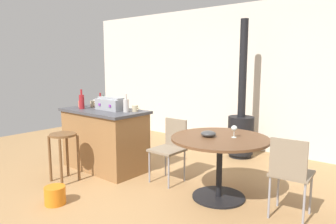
% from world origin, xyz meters
% --- Properties ---
extents(ground_plane, '(8.80, 8.80, 0.00)m').
position_xyz_m(ground_plane, '(0.00, 0.00, 0.00)').
color(ground_plane, '#A37A4C').
extents(back_wall, '(8.00, 0.10, 2.70)m').
position_xyz_m(back_wall, '(0.00, 2.77, 1.35)').
color(back_wall, beige).
rests_on(back_wall, ground_plane).
extents(kitchen_island, '(1.34, 0.72, 0.92)m').
position_xyz_m(kitchen_island, '(-0.97, 0.24, 0.46)').
color(kitchen_island, olive).
rests_on(kitchen_island, ground_plane).
extents(wooden_stool, '(0.36, 0.36, 0.67)m').
position_xyz_m(wooden_stool, '(-0.99, -0.46, 0.50)').
color(wooden_stool, brown).
rests_on(wooden_stool, ground_plane).
extents(dining_table, '(1.15, 1.15, 0.75)m').
position_xyz_m(dining_table, '(0.93, 0.42, 0.58)').
color(dining_table, black).
rests_on(dining_table, ground_plane).
extents(folding_chair_near, '(0.44, 0.44, 0.88)m').
position_xyz_m(folding_chair_near, '(1.76, 0.43, 0.52)').
color(folding_chair_near, '#7F705B').
rests_on(folding_chair_near, ground_plane).
extents(folding_chair_far, '(0.40, 0.40, 0.85)m').
position_xyz_m(folding_chair_far, '(0.12, 0.49, 0.50)').
color(folding_chair_far, '#7F705B').
rests_on(folding_chair_far, ground_plane).
extents(wood_stove, '(0.44, 0.45, 2.33)m').
position_xyz_m(wood_stove, '(0.34, 2.13, 0.56)').
color(wood_stove, black).
rests_on(wood_stove, ground_plane).
extents(toolbox, '(0.47, 0.24, 0.19)m').
position_xyz_m(toolbox, '(-0.87, 0.29, 1.01)').
color(toolbox, gray).
rests_on(toolbox, kitchen_island).
extents(bottle_0, '(0.08, 0.08, 0.25)m').
position_xyz_m(bottle_0, '(-0.54, 0.29, 1.02)').
color(bottle_0, '#B7B2AD').
rests_on(bottle_0, kitchen_island).
extents(bottle_1, '(0.07, 0.07, 0.23)m').
position_xyz_m(bottle_1, '(-1.25, 0.39, 1.01)').
color(bottle_1, maroon).
rests_on(bottle_1, kitchen_island).
extents(bottle_2, '(0.07, 0.07, 0.19)m').
position_xyz_m(bottle_2, '(-1.16, 0.38, 0.99)').
color(bottle_2, '#194C23').
rests_on(bottle_2, kitchen_island).
extents(bottle_3, '(0.08, 0.08, 0.30)m').
position_xyz_m(bottle_3, '(-1.30, 0.08, 1.03)').
color(bottle_3, maroon).
rests_on(bottle_3, kitchen_island).
extents(cup_0, '(0.11, 0.07, 0.10)m').
position_xyz_m(cup_0, '(-1.32, 0.29, 0.97)').
color(cup_0, tan).
rests_on(cup_0, kitchen_island).
extents(cup_1, '(0.11, 0.07, 0.10)m').
position_xyz_m(cup_1, '(-1.48, 0.18, 0.97)').
color(cup_1, '#DB6651').
rests_on(cup_1, kitchen_island).
extents(cup_2, '(0.12, 0.09, 0.10)m').
position_xyz_m(cup_2, '(-1.42, 0.43, 0.97)').
color(cup_2, white).
rests_on(cup_2, kitchen_island).
extents(cup_3, '(0.12, 0.09, 0.09)m').
position_xyz_m(cup_3, '(-0.47, 0.41, 0.96)').
color(cup_3, tan).
rests_on(cup_3, kitchen_island).
extents(wine_glass, '(0.07, 0.07, 0.14)m').
position_xyz_m(wine_glass, '(1.06, 0.52, 0.86)').
color(wine_glass, silver).
rests_on(wine_glass, dining_table).
extents(serving_bowl, '(0.18, 0.18, 0.07)m').
position_xyz_m(serving_bowl, '(0.81, 0.36, 0.78)').
color(serving_bowl, '#383838').
rests_on(serving_bowl, dining_table).
extents(plastic_bucket, '(0.24, 0.24, 0.21)m').
position_xyz_m(plastic_bucket, '(-0.43, -0.94, 0.10)').
color(plastic_bucket, orange).
rests_on(plastic_bucket, ground_plane).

